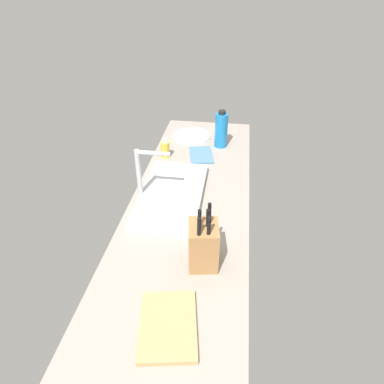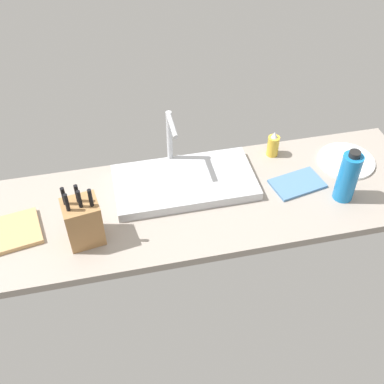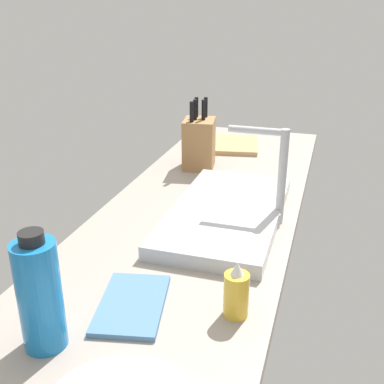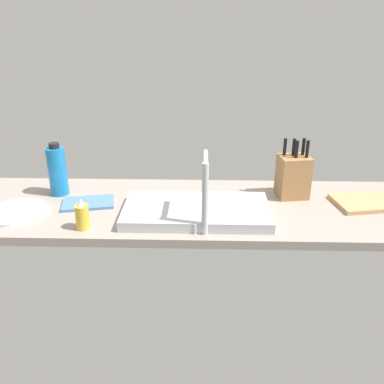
{
  "view_description": "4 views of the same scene",
  "coord_description": "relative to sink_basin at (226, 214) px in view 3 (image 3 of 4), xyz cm",
  "views": [
    {
      "loc": [
        -134.27,
        -20.04,
        101.55
      ],
      "look_at": [
        -5.51,
        -1.87,
        12.76
      ],
      "focal_mm": 31.84,
      "sensor_mm": 36.0,
      "label": 1
    },
    {
      "loc": [
        -26.72,
        -133.47,
        140.59
      ],
      "look_at": [
        2.01,
        -1.58,
        10.05
      ],
      "focal_mm": 45.09,
      "sensor_mm": 36.0,
      "label": 2
    },
    {
      "loc": [
        121.16,
        35.85,
        63.44
      ],
      "look_at": [
        1.62,
        -0.93,
        11.12
      ],
      "focal_mm": 44.0,
      "sensor_mm": 36.0,
      "label": 3
    },
    {
      "loc": [
        -1.15,
        157.38,
        77.79
      ],
      "look_at": [
        3.2,
        3.44,
        11.12
      ],
      "focal_mm": 38.9,
      "sensor_mm": 36.0,
      "label": 4
    }
  ],
  "objects": [
    {
      "name": "countertop_slab",
      "position": [
        -1.26,
        -9.27,
        -3.75
      ],
      "size": [
        198.35,
        57.96,
        3.5
      ],
      "primitive_type": "cube",
      "color": "gray",
      "rests_on": "ground"
    },
    {
      "name": "sink_basin",
      "position": [
        0.0,
        0.0,
        0.0
      ],
      "size": [
        57.61,
        30.06,
        4.0
      ],
      "primitive_type": "cube",
      "color": "#B7BABF",
      "rests_on": "countertop_slab"
    },
    {
      "name": "soap_bottle",
      "position": [
        42.11,
        11.89,
        3.21
      ],
      "size": [
        5.14,
        5.14,
        12.22
      ],
      "color": "gold",
      "rests_on": "countertop_slab"
    },
    {
      "name": "cutting_board",
      "position": [
        -71.06,
        -12.43,
        -1.1
      ],
      "size": [
        28.43,
        22.44,
        1.8
      ],
      "primitive_type": "cube",
      "rotation": [
        0.0,
        0.0,
        0.17
      ],
      "color": "tan",
      "rests_on": "countertop_slab"
    },
    {
      "name": "faucet",
      "position": [
        -3.07,
        12.63,
        14.53
      ],
      "size": [
        5.5,
        16.62,
        27.29
      ],
      "color": "#B7BABF",
      "rests_on": "countertop_slab"
    },
    {
      "name": "water_bottle",
      "position": [
        61.04,
        -19.86,
        8.97
      ],
      "size": [
        7.95,
        7.95,
        23.43
      ],
      "color": "#1970B7",
      "rests_on": "countertop_slab"
    },
    {
      "name": "knife_block",
      "position": [
        -41.33,
        -20.3,
        7.5
      ],
      "size": [
        14.17,
        12.89,
        25.65
      ],
      "rotation": [
        0.0,
        0.0,
        0.15
      ],
      "color": "#9E7042",
      "rests_on": "countertop_slab"
    },
    {
      "name": "dish_towel",
      "position": [
        45.87,
        -9.35,
        -1.4
      ],
      "size": [
        23.33,
        17.2,
        1.2
      ],
      "primitive_type": "cube",
      "rotation": [
        0.0,
        0.0,
        0.2
      ],
      "color": "teal",
      "rests_on": "countertop_slab"
    }
  ]
}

